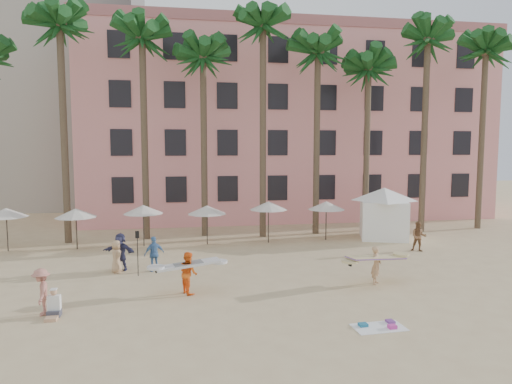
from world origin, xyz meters
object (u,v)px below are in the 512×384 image
Objects in this scene: carrier_yellow at (376,263)px; carrier_white at (188,271)px; pink_hotel at (283,129)px; cabana at (384,208)px.

carrier_white reaches higher than carrier_yellow.
cabana is at bearing -73.13° from pink_hotel.
cabana is 11.08m from carrier_yellow.
pink_hotel is 12.41× the size of carrier_white.
pink_hotel is 11.41× the size of carrier_yellow.
pink_hotel is 24.38m from carrier_yellow.
carrier_white is (-9.36, -23.32, -7.04)m from pink_hotel.
pink_hotel is at bearing 87.95° from carrier_yellow.
carrier_yellow is 8.52m from carrier_white.
pink_hotel reaches higher than cabana.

